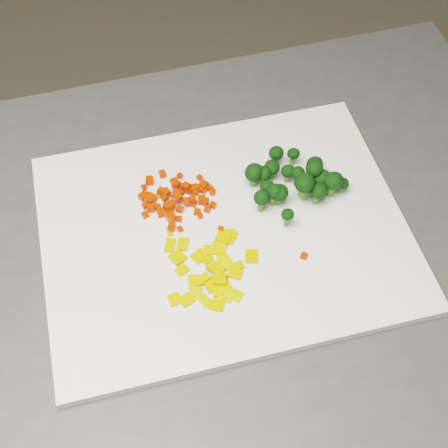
{
  "coord_description": "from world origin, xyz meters",
  "views": [
    {
      "loc": [
        0.42,
        -0.5,
        1.58
      ],
      "look_at": [
        0.42,
        -0.04,
        0.92
      ],
      "focal_mm": 50.0,
      "sensor_mm": 36.0,
      "label": 1
    }
  ],
  "objects_px": {
    "carrot_pile": "(175,196)",
    "broccoli_pile": "(297,177)",
    "counter_block": "(198,392)",
    "cutting_board": "(224,231)",
    "pepper_pile": "(206,264)"
  },
  "relations": [
    {
      "from": "carrot_pile",
      "to": "pepper_pile",
      "type": "bearing_deg",
      "value": -67.72
    },
    {
      "from": "carrot_pile",
      "to": "broccoli_pile",
      "type": "height_order",
      "value": "broccoli_pile"
    },
    {
      "from": "carrot_pile",
      "to": "broccoli_pile",
      "type": "relative_size",
      "value": 0.83
    },
    {
      "from": "cutting_board",
      "to": "pepper_pile",
      "type": "bearing_deg",
      "value": -110.85
    },
    {
      "from": "cutting_board",
      "to": "carrot_pile",
      "type": "xyz_separation_m",
      "value": [
        -0.06,
        0.04,
        0.02
      ]
    },
    {
      "from": "pepper_pile",
      "to": "carrot_pile",
      "type": "bearing_deg",
      "value": 112.28
    },
    {
      "from": "counter_block",
      "to": "cutting_board",
      "type": "height_order",
      "value": "cutting_board"
    },
    {
      "from": "pepper_pile",
      "to": "broccoli_pile",
      "type": "distance_m",
      "value": 0.17
    },
    {
      "from": "cutting_board",
      "to": "carrot_pile",
      "type": "height_order",
      "value": "carrot_pile"
    },
    {
      "from": "cutting_board",
      "to": "pepper_pile",
      "type": "height_order",
      "value": "pepper_pile"
    },
    {
      "from": "carrot_pile",
      "to": "broccoli_pile",
      "type": "xyz_separation_m",
      "value": [
        0.16,
        0.02,
        0.01
      ]
    },
    {
      "from": "counter_block",
      "to": "carrot_pile",
      "type": "distance_m",
      "value": 0.49
    },
    {
      "from": "counter_block",
      "to": "cutting_board",
      "type": "distance_m",
      "value": 0.46
    },
    {
      "from": "cutting_board",
      "to": "broccoli_pile",
      "type": "relative_size",
      "value": 3.75
    },
    {
      "from": "counter_block",
      "to": "cutting_board",
      "type": "relative_size",
      "value": 2.25
    }
  ]
}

